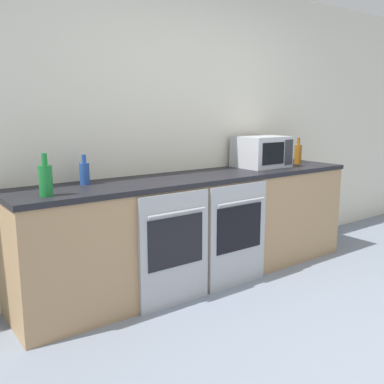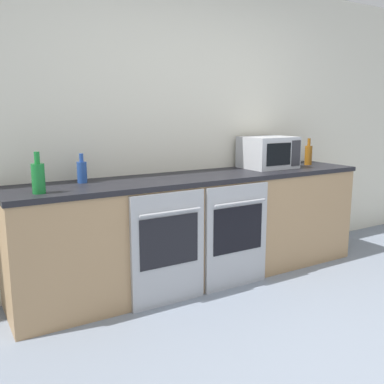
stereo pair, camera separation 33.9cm
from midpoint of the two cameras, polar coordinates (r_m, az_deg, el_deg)
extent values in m
plane|color=gray|center=(2.78, 20.34, -21.20)|extent=(16.00, 16.00, 0.00)
cube|color=silver|center=(3.83, -4.61, 8.60)|extent=(10.00, 0.06, 2.60)
cube|color=tan|center=(3.69, -1.65, -5.07)|extent=(3.14, 0.60, 0.87)
cube|color=black|center=(3.59, -1.69, 1.95)|extent=(3.16, 0.63, 0.04)
cube|color=#A8AAAF|center=(3.19, -5.38, -7.78)|extent=(0.60, 0.03, 0.86)
cube|color=black|center=(3.15, -5.23, -6.68)|extent=(0.48, 0.01, 0.38)
cylinder|color=#A8AAAF|center=(3.08, -5.09, -2.79)|extent=(0.49, 0.02, 0.02)
cube|color=#A8AAAF|center=(3.54, 3.41, -5.86)|extent=(0.60, 0.03, 0.86)
cube|color=black|center=(3.51, 3.61, -4.85)|extent=(0.48, 0.01, 0.38)
cylinder|color=#A8AAAF|center=(3.44, 3.89, -1.33)|extent=(0.49, 0.02, 0.02)
cube|color=#B7BABF|center=(4.13, 6.89, 5.35)|extent=(0.47, 0.39, 0.29)
cube|color=black|center=(3.96, 8.41, 5.09)|extent=(0.28, 0.01, 0.20)
cube|color=#2D2D33|center=(4.11, 10.50, 5.23)|extent=(0.10, 0.01, 0.24)
cylinder|color=#19722D|center=(2.88, -22.17, 1.36)|extent=(0.08, 0.08, 0.20)
cylinder|color=#19722D|center=(2.87, -22.36, 4.05)|extent=(0.04, 0.04, 0.08)
cylinder|color=#8C5114|center=(4.47, 11.85, 4.94)|extent=(0.07, 0.07, 0.19)
cylinder|color=#8C5114|center=(4.46, 11.92, 6.62)|extent=(0.03, 0.03, 0.07)
cylinder|color=#234793|center=(3.25, -17.08, 2.31)|extent=(0.07, 0.07, 0.16)
cylinder|color=#234793|center=(3.23, -17.19, 4.24)|extent=(0.03, 0.03, 0.06)
camera|label=1|loc=(0.17, -92.72, -0.51)|focal=40.00mm
camera|label=2|loc=(0.17, 87.28, 0.51)|focal=40.00mm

